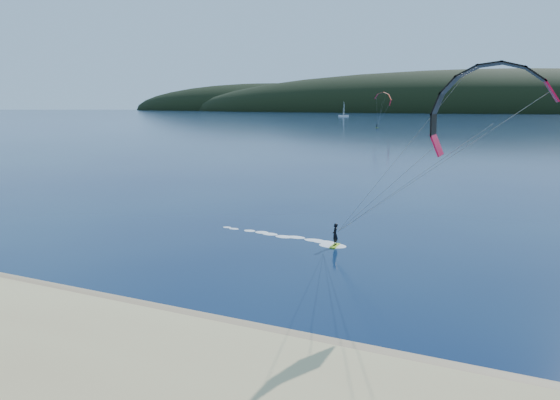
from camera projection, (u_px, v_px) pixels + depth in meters
name	position (u px, v px, depth m)	size (l,w,h in m)	color
ground	(114.00, 368.00, 19.56)	(1800.00, 1800.00, 0.00)	#071439
wet_sand	(183.00, 322.00, 23.57)	(220.00, 2.50, 0.10)	#977858
headland	(509.00, 112.00, 684.89)	(1200.00, 310.00, 140.00)	black
kitesurfer_near	(478.00, 132.00, 26.81)	(24.12, 7.86, 13.50)	#ADE31A
kitesurfer_far	(383.00, 101.00, 213.64)	(7.79, 6.03, 14.35)	#ADE31A
sailboat	(344.00, 116.00, 423.08)	(8.84, 5.60, 12.32)	white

